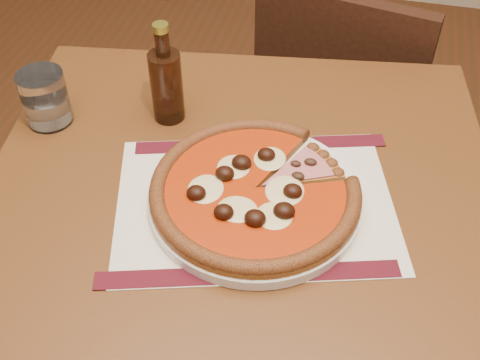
% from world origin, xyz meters
% --- Properties ---
extents(table, '(0.91, 0.91, 0.75)m').
position_xyz_m(table, '(-0.23, 0.86, 0.65)').
color(table, brown).
rests_on(table, ground).
extents(chair_far, '(0.46, 0.46, 0.82)m').
position_xyz_m(chair_far, '(-0.11, 1.49, 0.47)').
color(chair_far, black).
rests_on(chair_far, ground).
extents(placemat, '(0.48, 0.40, 0.00)m').
position_xyz_m(placemat, '(-0.20, 0.86, 0.75)').
color(placemat, silver).
rests_on(placemat, table).
extents(plate, '(0.32, 0.32, 0.02)m').
position_xyz_m(plate, '(-0.20, 0.86, 0.76)').
color(plate, white).
rests_on(plate, placemat).
extents(pizza, '(0.31, 0.31, 0.04)m').
position_xyz_m(pizza, '(-0.20, 0.86, 0.78)').
color(pizza, '#AE6F2A').
rests_on(pizza, plate).
extents(ham_slice, '(0.12, 0.12, 0.02)m').
position_xyz_m(ham_slice, '(-0.13, 0.93, 0.78)').
color(ham_slice, '#AE6F2A').
rests_on(ham_slice, plate).
extents(water_glass, '(0.08, 0.08, 0.10)m').
position_xyz_m(water_glass, '(-0.59, 0.97, 0.80)').
color(water_glass, white).
rests_on(water_glass, table).
extents(bottle, '(0.05, 0.05, 0.18)m').
position_xyz_m(bottle, '(-0.39, 1.03, 0.82)').
color(bottle, '#351A0D').
rests_on(bottle, table).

